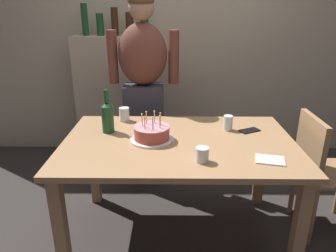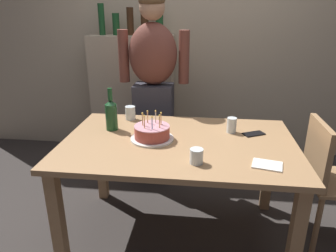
{
  "view_description": "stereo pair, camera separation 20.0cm",
  "coord_description": "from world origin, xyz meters",
  "px_view_note": "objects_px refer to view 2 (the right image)",
  "views": [
    {
      "loc": [
        -0.05,
        -1.87,
        1.55
      ],
      "look_at": [
        -0.07,
        0.0,
        0.84
      ],
      "focal_mm": 33.51,
      "sensor_mm": 36.0,
      "label": 1
    },
    {
      "loc": [
        0.15,
        -1.85,
        1.55
      ],
      "look_at": [
        -0.07,
        0.0,
        0.84
      ],
      "focal_mm": 33.51,
      "sensor_mm": 36.0,
      "label": 2
    }
  ],
  "objects_px": {
    "water_glass_near": "(130,113)",
    "cell_phone": "(254,134)",
    "water_glass_side": "(232,125)",
    "napkin_stack": "(267,165)",
    "dining_chair": "(329,174)",
    "person_man_bearded": "(153,90)",
    "birthday_cake": "(152,133)",
    "water_glass_far": "(197,156)",
    "wine_bottle": "(111,114)"
  },
  "relations": [
    {
      "from": "dining_chair",
      "to": "birthday_cake",
      "type": "bearing_deg",
      "value": 93.78
    },
    {
      "from": "dining_chair",
      "to": "person_man_bearded",
      "type": "bearing_deg",
      "value": 61.46
    },
    {
      "from": "cell_phone",
      "to": "dining_chair",
      "type": "relative_size",
      "value": 0.17
    },
    {
      "from": "water_glass_side",
      "to": "dining_chair",
      "type": "distance_m",
      "value": 0.71
    },
    {
      "from": "birthday_cake",
      "to": "person_man_bearded",
      "type": "xyz_separation_m",
      "value": [
        -0.12,
        0.78,
        0.09
      ]
    },
    {
      "from": "napkin_stack",
      "to": "birthday_cake",
      "type": "bearing_deg",
      "value": 157.49
    },
    {
      "from": "water_glass_near",
      "to": "person_man_bearded",
      "type": "bearing_deg",
      "value": 74.39
    },
    {
      "from": "water_glass_near",
      "to": "wine_bottle",
      "type": "height_order",
      "value": "wine_bottle"
    },
    {
      "from": "wine_bottle",
      "to": "napkin_stack",
      "type": "distance_m",
      "value": 1.09
    },
    {
      "from": "birthday_cake",
      "to": "dining_chair",
      "type": "height_order",
      "value": "birthday_cake"
    },
    {
      "from": "wine_bottle",
      "to": "napkin_stack",
      "type": "relative_size",
      "value": 1.89
    },
    {
      "from": "water_glass_side",
      "to": "napkin_stack",
      "type": "height_order",
      "value": "water_glass_side"
    },
    {
      "from": "birthday_cake",
      "to": "dining_chair",
      "type": "distance_m",
      "value": 1.2
    },
    {
      "from": "cell_phone",
      "to": "person_man_bearded",
      "type": "height_order",
      "value": "person_man_bearded"
    },
    {
      "from": "water_glass_far",
      "to": "wine_bottle",
      "type": "relative_size",
      "value": 0.29
    },
    {
      "from": "birthday_cake",
      "to": "cell_phone",
      "type": "distance_m",
      "value": 0.69
    },
    {
      "from": "water_glass_near",
      "to": "napkin_stack",
      "type": "height_order",
      "value": "water_glass_near"
    },
    {
      "from": "wine_bottle",
      "to": "cell_phone",
      "type": "xyz_separation_m",
      "value": [
        0.98,
        0.02,
        -0.11
      ]
    },
    {
      "from": "water_glass_side",
      "to": "napkin_stack",
      "type": "bearing_deg",
      "value": -70.92
    },
    {
      "from": "birthday_cake",
      "to": "water_glass_far",
      "type": "bearing_deg",
      "value": -45.17
    },
    {
      "from": "birthday_cake",
      "to": "cell_phone",
      "type": "relative_size",
      "value": 1.97
    },
    {
      "from": "water_glass_near",
      "to": "napkin_stack",
      "type": "relative_size",
      "value": 0.65
    },
    {
      "from": "birthday_cake",
      "to": "water_glass_near",
      "type": "height_order",
      "value": "birthday_cake"
    },
    {
      "from": "person_man_bearded",
      "to": "dining_chair",
      "type": "relative_size",
      "value": 1.9
    },
    {
      "from": "birthday_cake",
      "to": "water_glass_side",
      "type": "height_order",
      "value": "birthday_cake"
    },
    {
      "from": "water_glass_far",
      "to": "person_man_bearded",
      "type": "bearing_deg",
      "value": 111.03
    },
    {
      "from": "wine_bottle",
      "to": "napkin_stack",
      "type": "xyz_separation_m",
      "value": [
        0.99,
        -0.43,
        -0.11
      ]
    },
    {
      "from": "birthday_cake",
      "to": "person_man_bearded",
      "type": "relative_size",
      "value": 0.17
    },
    {
      "from": "water_glass_near",
      "to": "cell_phone",
      "type": "bearing_deg",
      "value": -12.65
    },
    {
      "from": "water_glass_near",
      "to": "napkin_stack",
      "type": "distance_m",
      "value": 1.12
    },
    {
      "from": "birthday_cake",
      "to": "cell_phone",
      "type": "height_order",
      "value": "birthday_cake"
    },
    {
      "from": "birthday_cake",
      "to": "water_glass_side",
      "type": "xyz_separation_m",
      "value": [
        0.52,
        0.19,
        0.01
      ]
    },
    {
      "from": "water_glass_far",
      "to": "dining_chair",
      "type": "relative_size",
      "value": 0.1
    },
    {
      "from": "cell_phone",
      "to": "water_glass_far",
      "type": "bearing_deg",
      "value": -155.69
    },
    {
      "from": "napkin_stack",
      "to": "person_man_bearded",
      "type": "relative_size",
      "value": 0.1
    },
    {
      "from": "dining_chair",
      "to": "napkin_stack",
      "type": "bearing_deg",
      "value": 126.53
    },
    {
      "from": "napkin_stack",
      "to": "person_man_bearded",
      "type": "xyz_separation_m",
      "value": [
        -0.8,
        1.06,
        0.13
      ]
    },
    {
      "from": "cell_phone",
      "to": "wine_bottle",
      "type": "bearing_deg",
      "value": 154.46
    },
    {
      "from": "person_man_bearded",
      "to": "birthday_cake",
      "type": "bearing_deg",
      "value": 98.49
    },
    {
      "from": "birthday_cake",
      "to": "water_glass_near",
      "type": "bearing_deg",
      "value": 122.0
    },
    {
      "from": "water_glass_near",
      "to": "water_glass_far",
      "type": "xyz_separation_m",
      "value": [
        0.53,
        -0.67,
        -0.01
      ]
    },
    {
      "from": "wine_bottle",
      "to": "dining_chair",
      "type": "xyz_separation_m",
      "value": [
        1.48,
        -0.06,
        -0.34
      ]
    },
    {
      "from": "water_glass_far",
      "to": "wine_bottle",
      "type": "height_order",
      "value": "wine_bottle"
    },
    {
      "from": "person_man_bearded",
      "to": "cell_phone",
      "type": "bearing_deg",
      "value": 142.18
    },
    {
      "from": "water_glass_side",
      "to": "napkin_stack",
      "type": "relative_size",
      "value": 0.67
    },
    {
      "from": "napkin_stack",
      "to": "person_man_bearded",
      "type": "bearing_deg",
      "value": 127.02
    },
    {
      "from": "water_glass_near",
      "to": "dining_chair",
      "type": "xyz_separation_m",
      "value": [
        1.4,
        -0.29,
        -0.28
      ]
    },
    {
      "from": "birthday_cake",
      "to": "wine_bottle",
      "type": "bearing_deg",
      "value": 155.42
    },
    {
      "from": "water_glass_far",
      "to": "water_glass_near",
      "type": "bearing_deg",
      "value": 128.33
    },
    {
      "from": "water_glass_far",
      "to": "napkin_stack",
      "type": "relative_size",
      "value": 0.54
    }
  ]
}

